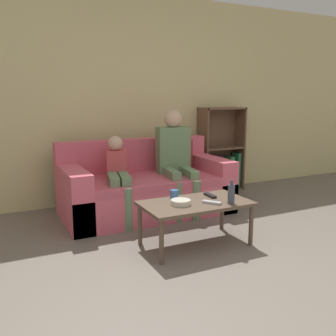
% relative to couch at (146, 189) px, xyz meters
% --- Properties ---
extents(ground_plane, '(22.00, 22.00, 0.00)m').
position_rel_couch_xyz_m(ground_plane, '(0.04, -2.18, -0.28)').
color(ground_plane, '#70665B').
extents(wall_back, '(12.00, 0.06, 2.60)m').
position_rel_couch_xyz_m(wall_back, '(0.04, 0.69, 1.02)').
color(wall_back, beige).
rests_on(wall_back, ground_plane).
extents(couch, '(1.89, 0.95, 0.83)m').
position_rel_couch_xyz_m(couch, '(0.00, 0.00, 0.00)').
color(couch, '#DB5B70').
rests_on(couch, ground_plane).
extents(bookshelf, '(0.65, 0.28, 1.18)m').
position_rel_couch_xyz_m(bookshelf, '(1.38, 0.53, 0.15)').
color(bookshelf, brown).
rests_on(bookshelf, ground_plane).
extents(coffee_table, '(0.98, 0.54, 0.40)m').
position_rel_couch_xyz_m(coffee_table, '(0.03, -1.10, 0.08)').
color(coffee_table, brown).
rests_on(coffee_table, ground_plane).
extents(person_adult, '(0.43, 0.69, 1.19)m').
position_rel_couch_xyz_m(person_adult, '(0.34, -0.08, 0.40)').
color(person_adult, '#66845B').
rests_on(person_adult, ground_plane).
extents(person_child, '(0.34, 0.67, 0.91)m').
position_rel_couch_xyz_m(person_child, '(-0.39, -0.16, 0.24)').
color(person_child, '#66845B').
rests_on(person_child, ground_plane).
extents(cup_near, '(0.08, 0.08, 0.09)m').
position_rel_couch_xyz_m(cup_near, '(-0.10, -0.93, 0.16)').
color(cup_near, '#3D70B2').
rests_on(cup_near, coffee_table).
extents(tv_remote_0, '(0.06, 0.17, 0.02)m').
position_rel_couch_xyz_m(tv_remote_0, '(0.24, -1.00, 0.13)').
color(tv_remote_0, black).
rests_on(tv_remote_0, coffee_table).
extents(tv_remote_1, '(0.14, 0.17, 0.02)m').
position_rel_couch_xyz_m(tv_remote_1, '(0.13, -1.21, 0.13)').
color(tv_remote_1, '#B7B7BC').
rests_on(tv_remote_1, coffee_table).
extents(snack_bowl, '(0.18, 0.18, 0.05)m').
position_rel_couch_xyz_m(snack_bowl, '(-0.14, -1.12, 0.14)').
color(snack_bowl, beige).
rests_on(snack_bowl, coffee_table).
extents(bottle, '(0.06, 0.06, 0.21)m').
position_rel_couch_xyz_m(bottle, '(0.28, -1.28, 0.21)').
color(bottle, '#424756').
rests_on(bottle, coffee_table).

